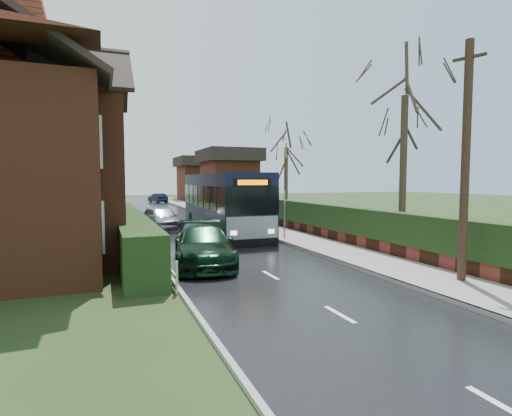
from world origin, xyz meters
name	(u,v)px	position (x,y,z in m)	size (l,w,h in m)	color
ground	(249,264)	(0.00, 0.00, 0.00)	(140.00, 140.00, 0.00)	#2F401B
road	(192,231)	(0.00, 10.00, 0.01)	(6.00, 100.00, 0.02)	black
pavement	(258,227)	(4.25, 10.00, 0.07)	(2.50, 100.00, 0.14)	slate
kerb_right	(240,228)	(3.05, 10.00, 0.07)	(0.12, 100.00, 0.14)	gray
kerb_left	(139,233)	(-3.05, 10.00, 0.05)	(0.12, 100.00, 0.10)	gray
front_hedge	(129,231)	(-3.90, 5.00, 0.80)	(1.20, 16.00, 1.60)	black
picket_fence	(146,238)	(-3.15, 5.00, 0.45)	(0.10, 16.00, 0.90)	tan
right_wall_hedge	(280,211)	(5.80, 10.00, 1.02)	(0.60, 50.00, 1.80)	brown
bus	(222,204)	(1.55, 8.71, 1.69)	(2.99, 11.31, 3.41)	black
car_silver	(161,218)	(-1.68, 10.90, 0.74)	(1.74, 4.32, 1.47)	#B3B3B8
car_green	(203,245)	(-1.60, 0.41, 0.73)	(2.03, 5.00, 1.45)	black
car_distant	(158,198)	(2.00, 41.15, 0.63)	(1.34, 3.83, 1.26)	black
bus_stop_sign	(284,207)	(3.90, 5.26, 1.68)	(0.19, 0.38, 2.54)	slate
telegraph_pole	(465,163)	(4.80, -5.00, 3.55)	(0.39, 0.87, 7.01)	black
tree_right_near	(405,85)	(9.00, 2.32, 7.67)	(4.76, 4.76, 10.27)	#33281E
tree_right_far	(286,143)	(7.47, 12.60, 5.71)	(3.95, 3.95, 7.64)	#362C20
tree_house_side	(24,115)	(-9.63, 16.61, 7.32)	(4.31, 4.31, 9.79)	#3E3125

